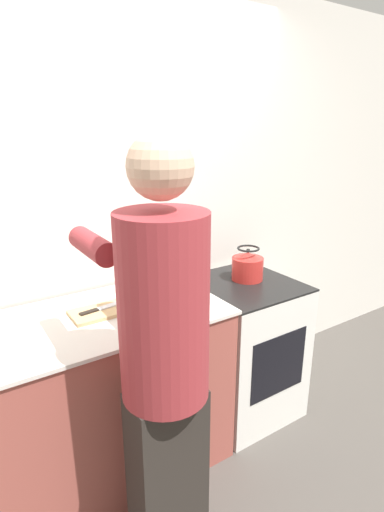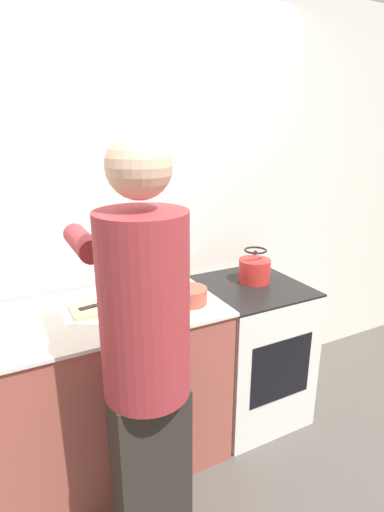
% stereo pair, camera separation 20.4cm
% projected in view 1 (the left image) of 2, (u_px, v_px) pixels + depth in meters
% --- Properties ---
extents(ground_plane, '(12.00, 12.00, 0.00)m').
position_uv_depth(ground_plane, '(166.00, 492.00, 2.05)').
color(ground_plane, '#4C4742').
extents(wall_back, '(8.00, 0.05, 2.60)m').
position_uv_depth(wall_back, '(97.00, 219.00, 2.22)').
color(wall_back, silver).
rests_on(wall_back, ground_plane).
extents(counter, '(1.52, 0.68, 0.91)m').
position_uv_depth(counter, '(79.00, 404.00, 2.01)').
color(counter, '#9E4C42').
rests_on(counter, ground_plane).
extents(oven, '(0.59, 0.63, 0.88)m').
position_uv_depth(oven, '(243.00, 347.00, 2.56)').
color(oven, silver).
rests_on(oven, ground_plane).
extents(person, '(0.37, 0.60, 1.78)m').
position_uv_depth(person, '(163.00, 358.00, 1.47)').
color(person, '#2A2521').
rests_on(person, ground_plane).
extents(cutting_board, '(0.35, 0.18, 0.02)m').
position_uv_depth(cutting_board, '(106.00, 310.00, 1.99)').
color(cutting_board, tan).
rests_on(cutting_board, counter).
extents(knife, '(0.25, 0.06, 0.01)m').
position_uv_depth(knife, '(102.00, 308.00, 1.98)').
color(knife, silver).
rests_on(knife, cutting_board).
extents(kettle, '(0.19, 0.19, 0.21)m').
position_uv_depth(kettle, '(248.00, 266.00, 2.46)').
color(kettle, red).
rests_on(kettle, oven).
extents(bowl_prep, '(0.14, 0.14, 0.07)m').
position_uv_depth(bowl_prep, '(166.00, 281.00, 2.29)').
color(bowl_prep, '#9E4738').
rests_on(bowl_prep, counter).
extents(bowl_mixing, '(0.18, 0.18, 0.08)m').
position_uv_depth(bowl_mixing, '(191.00, 296.00, 2.07)').
color(bowl_mixing, '#9E4738').
rests_on(bowl_mixing, counter).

